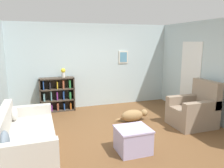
{
  "coord_description": "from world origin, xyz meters",
  "views": [
    {
      "loc": [
        -1.66,
        -4.46,
        2.05
      ],
      "look_at": [
        0.0,
        0.4,
        1.05
      ],
      "focal_mm": 35.0,
      "sensor_mm": 36.0,
      "label": 1
    }
  ],
  "objects_px": {
    "recliner_chair": "(194,111)",
    "coffee_table": "(133,139)",
    "vase": "(63,72)",
    "couch": "(25,139)",
    "dog": "(134,115)",
    "bookshelf": "(57,94)"
  },
  "relations": [
    {
      "from": "bookshelf",
      "to": "recliner_chair",
      "type": "relative_size",
      "value": 0.9
    },
    {
      "from": "coffee_table",
      "to": "vase",
      "type": "relative_size",
      "value": 2.29
    },
    {
      "from": "coffee_table",
      "to": "vase",
      "type": "bearing_deg",
      "value": 106.95
    },
    {
      "from": "couch",
      "to": "recliner_chair",
      "type": "xyz_separation_m",
      "value": [
        3.89,
        0.2,
        0.08
      ]
    },
    {
      "from": "recliner_chair",
      "to": "coffee_table",
      "type": "bearing_deg",
      "value": -159.92
    },
    {
      "from": "coffee_table",
      "to": "dog",
      "type": "relative_size",
      "value": 0.69
    },
    {
      "from": "couch",
      "to": "bookshelf",
      "type": "bearing_deg",
      "value": 72.08
    },
    {
      "from": "couch",
      "to": "recliner_chair",
      "type": "bearing_deg",
      "value": 2.92
    },
    {
      "from": "dog",
      "to": "vase",
      "type": "bearing_deg",
      "value": 136.19
    },
    {
      "from": "bookshelf",
      "to": "coffee_table",
      "type": "distance_m",
      "value": 3.23
    },
    {
      "from": "couch",
      "to": "dog",
      "type": "height_order",
      "value": "couch"
    },
    {
      "from": "vase",
      "to": "recliner_chair",
      "type": "bearing_deg",
      "value": -38.3
    },
    {
      "from": "recliner_chair",
      "to": "bookshelf",
      "type": "bearing_deg",
      "value": 143.26
    },
    {
      "from": "couch",
      "to": "bookshelf",
      "type": "xyz_separation_m",
      "value": [
        0.81,
        2.5,
        0.2
      ]
    },
    {
      "from": "bookshelf",
      "to": "dog",
      "type": "distance_m",
      "value": 2.39
    },
    {
      "from": "coffee_table",
      "to": "dog",
      "type": "distance_m",
      "value": 1.62
    },
    {
      "from": "recliner_chair",
      "to": "vase",
      "type": "bearing_deg",
      "value": 141.7
    },
    {
      "from": "bookshelf",
      "to": "coffee_table",
      "type": "xyz_separation_m",
      "value": [
        1.11,
        -3.02,
        -0.25
      ]
    },
    {
      "from": "couch",
      "to": "dog",
      "type": "xyz_separation_m",
      "value": [
        2.6,
        0.95,
        -0.14
      ]
    },
    {
      "from": "recliner_chair",
      "to": "coffee_table",
      "type": "distance_m",
      "value": 2.1
    },
    {
      "from": "bookshelf",
      "to": "recliner_chair",
      "type": "bearing_deg",
      "value": -36.74
    },
    {
      "from": "couch",
      "to": "coffee_table",
      "type": "distance_m",
      "value": 1.99
    }
  ]
}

